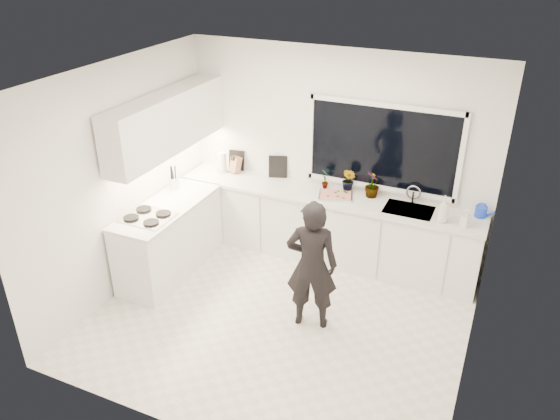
% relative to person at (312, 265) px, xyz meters
% --- Properties ---
extents(floor, '(4.00, 3.50, 0.02)m').
position_rel_person_xyz_m(floor, '(-0.34, -0.07, -0.76)').
color(floor, beige).
rests_on(floor, ground).
extents(wall_back, '(4.00, 0.02, 2.70)m').
position_rel_person_xyz_m(wall_back, '(-0.34, 1.69, 0.60)').
color(wall_back, white).
rests_on(wall_back, ground).
extents(wall_left, '(0.02, 3.50, 2.70)m').
position_rel_person_xyz_m(wall_left, '(-2.35, -0.07, 0.60)').
color(wall_left, white).
rests_on(wall_left, ground).
extents(wall_right, '(0.02, 3.50, 2.70)m').
position_rel_person_xyz_m(wall_right, '(1.67, -0.07, 0.60)').
color(wall_right, white).
rests_on(wall_right, ground).
extents(ceiling, '(4.00, 3.50, 0.02)m').
position_rel_person_xyz_m(ceiling, '(-0.34, -0.07, 1.96)').
color(ceiling, white).
rests_on(ceiling, wall_back).
extents(window, '(1.80, 0.02, 1.00)m').
position_rel_person_xyz_m(window, '(0.26, 1.65, 0.80)').
color(window, black).
rests_on(window, wall_back).
extents(base_cabinets_back, '(3.92, 0.58, 0.88)m').
position_rel_person_xyz_m(base_cabinets_back, '(-0.34, 1.38, -0.31)').
color(base_cabinets_back, white).
rests_on(base_cabinets_back, floor).
extents(base_cabinets_left, '(0.58, 1.60, 0.88)m').
position_rel_person_xyz_m(base_cabinets_left, '(-2.01, 0.28, -0.31)').
color(base_cabinets_left, white).
rests_on(base_cabinets_left, floor).
extents(countertop_back, '(3.94, 0.62, 0.04)m').
position_rel_person_xyz_m(countertop_back, '(-0.34, 1.37, 0.15)').
color(countertop_back, silver).
rests_on(countertop_back, base_cabinets_back).
extents(countertop_left, '(0.62, 1.60, 0.04)m').
position_rel_person_xyz_m(countertop_left, '(-2.01, 0.28, 0.15)').
color(countertop_left, silver).
rests_on(countertop_left, base_cabinets_left).
extents(upper_cabinets, '(0.34, 2.10, 0.70)m').
position_rel_person_xyz_m(upper_cabinets, '(-2.13, 0.63, 1.10)').
color(upper_cabinets, white).
rests_on(upper_cabinets, wall_left).
extents(sink, '(0.58, 0.42, 0.14)m').
position_rel_person_xyz_m(sink, '(0.71, 1.38, 0.12)').
color(sink, silver).
rests_on(sink, countertop_back).
extents(faucet, '(0.03, 0.03, 0.22)m').
position_rel_person_xyz_m(faucet, '(0.71, 1.58, 0.28)').
color(faucet, silver).
rests_on(faucet, countertop_back).
extents(stovetop, '(0.56, 0.48, 0.03)m').
position_rel_person_xyz_m(stovetop, '(-2.03, -0.07, 0.18)').
color(stovetop, black).
rests_on(stovetop, countertop_left).
extents(person, '(0.62, 0.48, 1.51)m').
position_rel_person_xyz_m(person, '(0.00, 0.00, 0.00)').
color(person, black).
rests_on(person, floor).
extents(pizza_tray, '(0.49, 0.41, 0.03)m').
position_rel_person_xyz_m(pizza_tray, '(-0.21, 1.35, 0.18)').
color(pizza_tray, silver).
rests_on(pizza_tray, countertop_back).
extents(pizza, '(0.44, 0.37, 0.01)m').
position_rel_person_xyz_m(pizza, '(-0.21, 1.35, 0.20)').
color(pizza, '#AD1721').
rests_on(pizza, pizza_tray).
extents(watering_can, '(0.18, 0.18, 0.13)m').
position_rel_person_xyz_m(watering_can, '(1.51, 1.54, 0.23)').
color(watering_can, blue).
rests_on(watering_can, countertop_back).
extents(paper_towel_roll, '(0.14, 0.14, 0.26)m').
position_rel_person_xyz_m(paper_towel_roll, '(-1.90, 1.48, 0.30)').
color(paper_towel_roll, silver).
rests_on(paper_towel_roll, countertop_back).
extents(knife_block, '(0.16, 0.14, 0.22)m').
position_rel_person_xyz_m(knife_block, '(-1.72, 1.52, 0.28)').
color(knife_block, brown).
rests_on(knife_block, countertop_back).
extents(utensil_crock, '(0.13, 0.13, 0.16)m').
position_rel_person_xyz_m(utensil_crock, '(-2.19, 0.73, 0.25)').
color(utensil_crock, '#B6B6BB').
rests_on(utensil_crock, countertop_left).
extents(picture_frame_large, '(0.22, 0.05, 0.28)m').
position_rel_person_xyz_m(picture_frame_large, '(-1.75, 1.62, 0.31)').
color(picture_frame_large, black).
rests_on(picture_frame_large, countertop_back).
extents(picture_frame_small, '(0.24, 0.10, 0.30)m').
position_rel_person_xyz_m(picture_frame_small, '(-1.12, 1.62, 0.32)').
color(picture_frame_small, black).
rests_on(picture_frame_small, countertop_back).
extents(herb_plants, '(0.83, 0.26, 0.34)m').
position_rel_person_xyz_m(herb_plants, '(-0.01, 1.54, 0.33)').
color(herb_plants, '#26662D').
rests_on(herb_plants, countertop_back).
extents(soap_bottles, '(0.39, 0.14, 0.31)m').
position_rel_person_xyz_m(soap_bottles, '(1.20, 1.23, 0.31)').
color(soap_bottles, '#D8BF66').
rests_on(soap_bottles, countertop_back).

